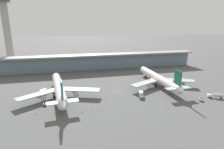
# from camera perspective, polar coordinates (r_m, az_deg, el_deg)

# --- Properties ---
(ground_plane) EXTENTS (1200.00, 1200.00, 0.00)m
(ground_plane) POSITION_cam_1_polar(r_m,az_deg,el_deg) (123.48, 1.65, -5.25)
(ground_plane) COLOR #515154
(airliner_left_stand) EXTENTS (48.48, 63.39, 16.88)m
(airliner_left_stand) POSITION_cam_1_polar(r_m,az_deg,el_deg) (117.71, -16.01, -4.17)
(airliner_left_stand) COLOR white
(airliner_left_stand) RESTS_ON ground
(airliner_centre_stand) EXTENTS (48.76, 63.21, 16.88)m
(airliner_centre_stand) POSITION_cam_1_polar(r_m,az_deg,el_deg) (137.26, 14.27, -1.26)
(airliner_centre_stand) COLOR white
(airliner_centre_stand) RESTS_ON ground
(service_truck_near_nose_grey) EXTENTS (4.43, 7.65, 3.10)m
(service_truck_near_nose_grey) POSITION_cam_1_polar(r_m,az_deg,el_deg) (115.42, 8.95, -6.05)
(service_truck_near_nose_grey) COLOR gray
(service_truck_near_nose_grey) RESTS_ON ground
(service_truck_under_wing_white) EXTENTS (6.58, 6.97, 3.10)m
(service_truck_under_wing_white) POSITION_cam_1_polar(r_m,az_deg,el_deg) (125.93, -20.70, -5.05)
(service_truck_under_wing_white) COLOR silver
(service_truck_under_wing_white) RESTS_ON ground
(service_truck_mid_apron_white) EXTENTS (8.52, 6.39, 2.95)m
(service_truck_mid_apron_white) POSITION_cam_1_polar(r_m,az_deg,el_deg) (128.78, 29.40, -5.63)
(service_truck_mid_apron_white) COLOR silver
(service_truck_mid_apron_white) RESTS_ON ground
(service_truck_by_tail_white) EXTENTS (2.82, 3.32, 2.05)m
(service_truck_by_tail_white) POSITION_cam_1_polar(r_m,az_deg,el_deg) (120.61, 25.76, -6.92)
(service_truck_by_tail_white) COLOR silver
(service_truck_by_tail_white) RESTS_ON ground
(service_truck_on_taxiway_grey) EXTENTS (2.10, 3.08, 2.05)m
(service_truck_on_taxiway_grey) POSITION_cam_1_polar(r_m,az_deg,el_deg) (109.33, -20.03, -8.55)
(service_truck_on_taxiway_grey) COLOR gray
(service_truck_on_taxiway_grey) RESTS_ON ground
(service_truck_at_far_stand_white) EXTENTS (3.00, 7.49, 3.10)m
(service_truck_at_far_stand_white) POSITION_cam_1_polar(r_m,az_deg,el_deg) (151.96, 20.30, -1.58)
(service_truck_at_far_stand_white) COLOR silver
(service_truck_at_far_stand_white) RESTS_ON ground
(terminal_building) EXTENTS (195.77, 12.80, 15.20)m
(terminal_building) POSITION_cam_1_polar(r_m,az_deg,el_deg) (182.29, -3.74, 4.06)
(terminal_building) COLOR #9E998E
(terminal_building) RESTS_ON ground
(control_tower) EXTENTS (12.00, 12.00, 74.92)m
(control_tower) POSITION_cam_1_polar(r_m,az_deg,el_deg) (203.58, -29.79, 12.65)
(control_tower) COLOR #9E998E
(control_tower) RESTS_ON ground
(safety_cone_alpha) EXTENTS (0.62, 0.62, 0.70)m
(safety_cone_alpha) POSITION_cam_1_polar(r_m,az_deg,el_deg) (96.49, -9.05, -11.40)
(safety_cone_alpha) COLOR orange
(safety_cone_alpha) RESTS_ON ground
(safety_cone_bravo) EXTENTS (0.62, 0.62, 0.70)m
(safety_cone_bravo) POSITION_cam_1_polar(r_m,az_deg,el_deg) (100.68, -22.30, -11.24)
(safety_cone_bravo) COLOR orange
(safety_cone_bravo) RESTS_ON ground
(safety_cone_charlie) EXTENTS (0.62, 0.62, 0.70)m
(safety_cone_charlie) POSITION_cam_1_polar(r_m,az_deg,el_deg) (96.80, -6.12, -11.19)
(safety_cone_charlie) COLOR orange
(safety_cone_charlie) RESTS_ON ground
(safety_cone_delta) EXTENTS (0.62, 0.62, 0.70)m
(safety_cone_delta) POSITION_cam_1_polar(r_m,az_deg,el_deg) (98.64, -3.36, -10.60)
(safety_cone_delta) COLOR orange
(safety_cone_delta) RESTS_ON ground
(safety_cone_echo) EXTENTS (0.62, 0.62, 0.70)m
(safety_cone_echo) POSITION_cam_1_polar(r_m,az_deg,el_deg) (100.17, -8.10, -10.31)
(safety_cone_echo) COLOR orange
(safety_cone_echo) RESTS_ON ground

